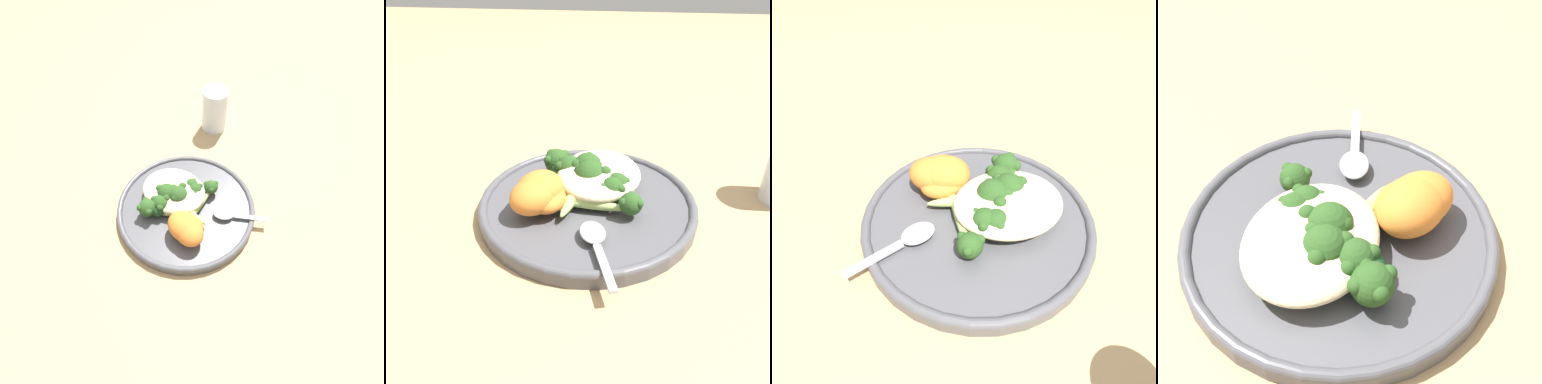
# 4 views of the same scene
# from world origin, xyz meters

# --- Properties ---
(ground_plane) EXTENTS (4.00, 4.00, 0.00)m
(ground_plane) POSITION_xyz_m (0.00, 0.00, 0.00)
(ground_plane) COLOR tan
(plate) EXTENTS (0.29, 0.29, 0.02)m
(plate) POSITION_xyz_m (0.01, -0.00, 0.01)
(plate) COLOR #4C4C51
(plate) RESTS_ON ground_plane
(quinoa_mound) EXTENTS (0.14, 0.12, 0.03)m
(quinoa_mound) POSITION_xyz_m (-0.03, 0.01, 0.04)
(quinoa_mound) COLOR beige
(quinoa_mound) RESTS_ON plate
(broccoli_stalk_0) EXTENTS (0.03, 0.12, 0.03)m
(broccoli_stalk_0) POSITION_xyz_m (0.04, 0.04, 0.03)
(broccoli_stalk_0) COLOR #9EBC66
(broccoli_stalk_0) RESTS_ON plate
(broccoli_stalk_1) EXTENTS (0.05, 0.08, 0.03)m
(broccoli_stalk_1) POSITION_xyz_m (0.02, 0.02, 0.04)
(broccoli_stalk_1) COLOR #9EBC66
(broccoli_stalk_1) RESTS_ON plate
(broccoli_stalk_2) EXTENTS (0.08, 0.10, 0.03)m
(broccoli_stalk_2) POSITION_xyz_m (0.00, 0.03, 0.04)
(broccoli_stalk_2) COLOR #9EBC66
(broccoli_stalk_2) RESTS_ON plate
(broccoli_stalk_3) EXTENTS (0.09, 0.07, 0.04)m
(broccoli_stalk_3) POSITION_xyz_m (-0.01, 0.00, 0.04)
(broccoli_stalk_3) COLOR #9EBC66
(broccoli_stalk_3) RESTS_ON plate
(broccoli_stalk_4) EXTENTS (0.13, 0.05, 0.04)m
(broccoli_stalk_4) POSITION_xyz_m (-0.02, -0.01, 0.04)
(broccoli_stalk_4) COLOR #9EBC66
(broccoli_stalk_4) RESTS_ON plate
(broccoli_stalk_5) EXTENTS (0.09, 0.04, 0.03)m
(broccoli_stalk_5) POSITION_xyz_m (-0.02, -0.00, 0.03)
(broccoli_stalk_5) COLOR #9EBC66
(broccoli_stalk_5) RESTS_ON plate
(broccoli_stalk_6) EXTENTS (0.10, 0.04, 0.04)m
(broccoli_stalk_6) POSITION_xyz_m (-0.02, -0.03, 0.04)
(broccoli_stalk_6) COLOR #9EBC66
(broccoli_stalk_6) RESTS_ON plate
(broccoli_stalk_7) EXTENTS (0.11, 0.06, 0.04)m
(broccoli_stalk_7) POSITION_xyz_m (-0.04, -0.05, 0.04)
(broccoli_stalk_7) COLOR #9EBC66
(broccoli_stalk_7) RESTS_ON plate
(sweet_potato_chunk_0) EXTENTS (0.09, 0.08, 0.04)m
(sweet_potato_chunk_0) POSITION_xyz_m (0.05, -0.06, 0.04)
(sweet_potato_chunk_0) COLOR orange
(sweet_potato_chunk_0) RESTS_ON plate
(sweet_potato_chunk_1) EXTENTS (0.07, 0.06, 0.03)m
(sweet_potato_chunk_1) POSITION_xyz_m (0.04, -0.05, 0.04)
(sweet_potato_chunk_1) COLOR orange
(sweet_potato_chunk_1) RESTS_ON plate
(sweet_potato_chunk_2) EXTENTS (0.06, 0.05, 0.04)m
(sweet_potato_chunk_2) POSITION_xyz_m (0.04, -0.05, 0.04)
(sweet_potato_chunk_2) COLOR orange
(sweet_potato_chunk_2) RESTS_ON plate
(sweet_potato_chunk_3) EXTENTS (0.09, 0.08, 0.05)m
(sweet_potato_chunk_3) POSITION_xyz_m (0.04, -0.06, 0.05)
(sweet_potato_chunk_3) COLOR orange
(sweet_potato_chunk_3) RESTS_ON plate
(kale_tuft) EXTENTS (0.04, 0.04, 0.03)m
(kale_tuft) POSITION_xyz_m (-0.03, -0.04, 0.04)
(kale_tuft) COLOR #193D1E
(kale_tuft) RESTS_ON plate
(spoon) EXTENTS (0.11, 0.06, 0.01)m
(spoon) POSITION_xyz_m (0.10, 0.02, 0.03)
(spoon) COLOR #B7B7BC
(spoon) RESTS_ON plate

